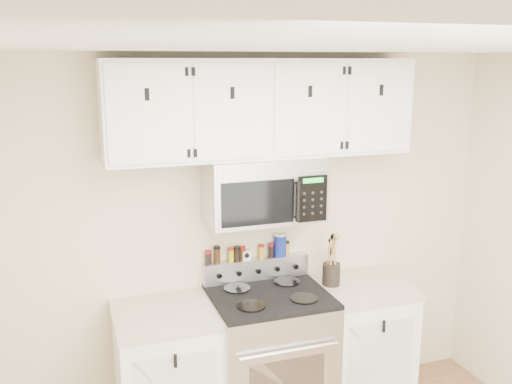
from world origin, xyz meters
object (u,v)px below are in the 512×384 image
(microwave, at_px, (264,189))
(salt_canister, at_px, (280,245))
(utensil_crock, at_px, (331,272))
(range, at_px, (269,358))

(microwave, height_order, salt_canister, microwave)
(microwave, xyz_separation_m, salt_canister, (0.18, 0.16, -0.45))
(utensil_crock, distance_m, salt_canister, 0.40)
(range, bearing_deg, utensil_crock, 9.57)
(range, xyz_separation_m, microwave, (0.00, 0.13, 1.14))
(microwave, relative_size, utensil_crock, 2.11)
(range, height_order, microwave, microwave)
(utensil_crock, bearing_deg, range, -170.43)
(range, relative_size, microwave, 1.45)
(microwave, bearing_deg, salt_canister, 40.96)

